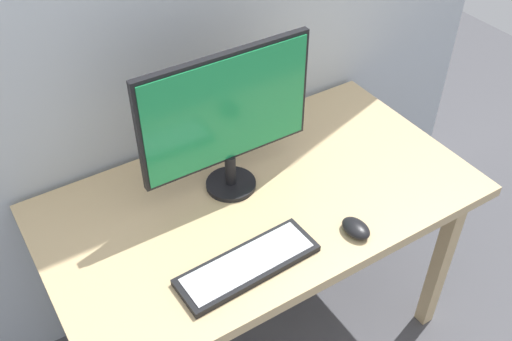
{
  "coord_description": "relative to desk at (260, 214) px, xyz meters",
  "views": [
    {
      "loc": [
        -0.75,
        -1.17,
        2.09
      ],
      "look_at": [
        -0.02,
        0.0,
        0.9
      ],
      "focal_mm": 40.86,
      "sensor_mm": 36.0,
      "label": 1
    }
  ],
  "objects": [
    {
      "name": "mouse",
      "position": [
        0.16,
        -0.29,
        0.1
      ],
      "size": [
        0.08,
        0.11,
        0.04
      ],
      "primitive_type": "ellipsoid",
      "rotation": [
        0.0,
        0.0,
        0.06
      ],
      "color": "black",
      "rests_on": "desk"
    },
    {
      "name": "keyboard_primary",
      "position": [
        -0.19,
        -0.23,
        0.09
      ],
      "size": [
        0.43,
        0.16,
        0.02
      ],
      "color": "black",
      "rests_on": "desk"
    },
    {
      "name": "desk",
      "position": [
        0.0,
        0.0,
        0.0
      ],
      "size": [
        1.42,
        0.79,
        0.78
      ],
      "color": "tan",
      "rests_on": "ground_plane"
    },
    {
      "name": "ground_plane",
      "position": [
        0.0,
        0.0,
        -0.7
      ],
      "size": [
        6.0,
        6.0,
        0.0
      ],
      "primitive_type": "plane",
      "color": "#4C4C51"
    },
    {
      "name": "monitor",
      "position": [
        -0.06,
        0.1,
        0.36
      ],
      "size": [
        0.58,
        0.17,
        0.49
      ],
      "color": "black",
      "rests_on": "desk"
    }
  ]
}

